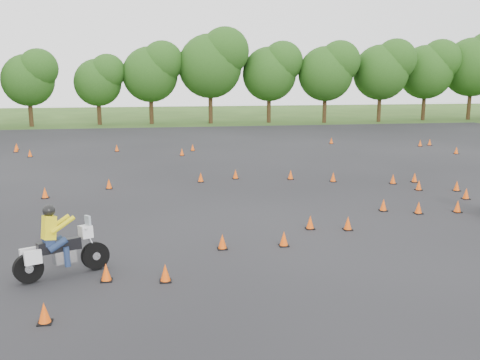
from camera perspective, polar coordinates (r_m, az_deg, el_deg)
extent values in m
plane|color=#2D5119|center=(17.28, 2.13, -6.50)|extent=(140.00, 140.00, 0.00)
plane|color=black|center=(22.98, -0.79, -1.95)|extent=(62.00, 62.00, 0.00)
cone|color=#FF540A|center=(24.73, 22.97, -1.37)|extent=(0.26, 0.26, 0.45)
cone|color=#FF540A|center=(21.55, 18.51, -2.84)|extent=(0.26, 0.26, 0.45)
cone|color=#FF540A|center=(36.70, -21.50, 2.65)|extent=(0.26, 0.26, 0.45)
cone|color=#FF540A|center=(26.78, 9.91, 0.30)|extent=(0.26, 0.26, 0.45)
cone|color=#FF540A|center=(25.50, -13.80, -0.42)|extent=(0.26, 0.26, 0.45)
cone|color=#FF540A|center=(16.75, 4.70, -6.29)|extent=(0.26, 0.26, 0.45)
cone|color=#FF540A|center=(27.09, 5.42, 0.54)|extent=(0.26, 0.26, 0.45)
cone|color=#FF540A|center=(14.11, -7.97, -9.82)|extent=(0.26, 0.26, 0.45)
cone|color=#FF540A|center=(14.43, -14.09, -9.56)|extent=(0.26, 0.26, 0.45)
cone|color=#FF540A|center=(24.41, -20.09, -1.31)|extent=(0.26, 0.26, 0.45)
cone|color=#FF540A|center=(27.11, -0.49, 0.60)|extent=(0.26, 0.26, 0.45)
cone|color=#FF540A|center=(27.62, 18.12, 0.23)|extent=(0.26, 0.26, 0.45)
cone|color=#FF540A|center=(42.06, 19.57, 3.81)|extent=(0.26, 0.26, 0.45)
cone|color=#FF540A|center=(26.27, 22.11, -0.60)|extent=(0.26, 0.26, 0.45)
cone|color=#FF540A|center=(40.36, -22.73, 3.29)|extent=(0.26, 0.26, 0.45)
cone|color=#FF540A|center=(37.53, -13.01, 3.33)|extent=(0.26, 0.26, 0.45)
cone|color=#FF540A|center=(18.72, 11.44, -4.57)|extent=(0.26, 0.26, 0.45)
cone|color=#FF540A|center=(12.55, -20.15, -13.22)|extent=(0.26, 0.26, 0.45)
cone|color=#FF540A|center=(21.58, 15.05, -2.61)|extent=(0.26, 0.26, 0.45)
cone|color=#FF540A|center=(41.15, 9.72, 4.15)|extent=(0.26, 0.26, 0.45)
cone|color=#FF540A|center=(25.82, 18.53, -0.54)|extent=(0.26, 0.26, 0.45)
cone|color=#FF540A|center=(26.92, 16.01, 0.08)|extent=(0.26, 0.26, 0.45)
cone|color=#FF540A|center=(34.91, -6.21, 2.97)|extent=(0.26, 0.26, 0.45)
cone|color=#FF540A|center=(26.39, -4.22, 0.28)|extent=(0.26, 0.26, 0.45)
cone|color=#FF540A|center=(41.27, 18.67, 3.73)|extent=(0.26, 0.26, 0.45)
cone|color=#FF540A|center=(16.43, -1.90, -6.61)|extent=(0.26, 0.26, 0.45)
cone|color=#FF540A|center=(22.27, 22.19, -2.64)|extent=(0.26, 0.26, 0.45)
cone|color=#FF540A|center=(18.62, 7.50, -4.53)|extent=(0.26, 0.26, 0.45)
cone|color=#FF540A|center=(39.31, -22.81, 3.09)|extent=(0.26, 0.26, 0.45)
cone|color=#FF540A|center=(36.97, -5.07, 3.46)|extent=(0.26, 0.26, 0.45)
cone|color=#FF540A|center=(38.27, 22.08, 2.94)|extent=(0.26, 0.26, 0.45)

